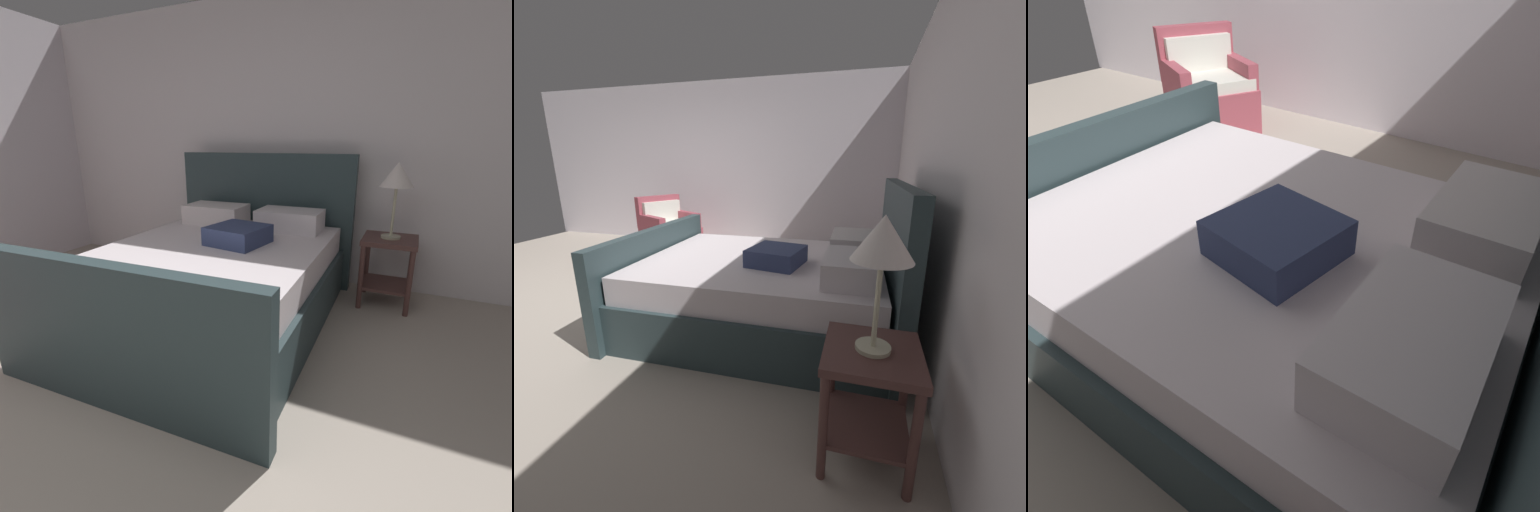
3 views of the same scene
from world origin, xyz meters
TOP-DOWN VIEW (x-y plane):
  - ground_plane at (0.00, 0.00)m, footprint 5.61×6.46m
  - bed at (-0.05, 2.01)m, footprint 1.81×2.28m
  - armchair at (-1.92, -0.19)m, footprint 0.97×0.97m

SIDE VIEW (x-z plane):
  - ground_plane at x=0.00m, z-range -0.02..0.00m
  - armchair at x=-1.92m, z-range -0.10..0.80m
  - bed at x=-0.05m, z-range -0.28..0.99m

